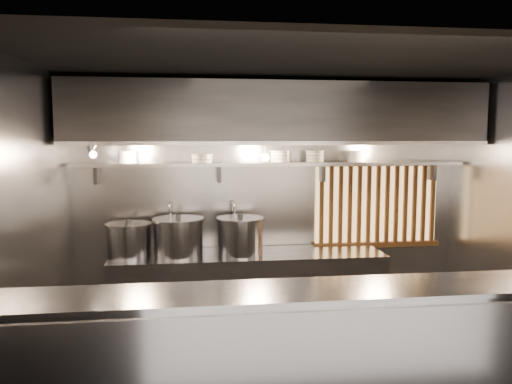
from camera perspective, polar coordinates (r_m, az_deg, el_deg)
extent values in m
plane|color=black|center=(4.87, 4.46, -20.36)|extent=(4.50, 4.50, 0.00)
plane|color=black|center=(4.40, 4.78, 14.36)|extent=(4.50, 4.50, 0.00)
plane|color=gray|center=(5.88, 1.59, -1.36)|extent=(4.50, 0.00, 4.50)
plane|color=gray|center=(4.53, -24.54, -4.21)|extent=(0.00, 3.00, 3.00)
cube|color=gray|center=(3.79, 7.63, -19.21)|extent=(4.50, 0.50, 1.10)
cube|color=gray|center=(3.59, 7.76, -11.03)|extent=(4.50, 0.56, 0.03)
cube|color=gray|center=(5.69, -0.89, -11.44)|extent=(3.00, 0.70, 0.90)
cube|color=gray|center=(5.66, 1.89, 3.22)|extent=(4.40, 0.34, 0.04)
cube|color=#2D2D30|center=(5.44, 2.29, 8.85)|extent=(4.40, 0.80, 0.65)
cube|color=gray|center=(5.04, 3.04, 5.58)|extent=(4.40, 0.03, 0.04)
cube|color=#FEC472|center=(6.20, 13.59, -1.33)|extent=(1.50, 0.02, 0.92)
cube|color=brown|center=(6.11, 13.87, 3.17)|extent=(1.56, 0.06, 0.06)
cube|color=brown|center=(6.23, 13.64, -5.86)|extent=(1.56, 0.06, 0.06)
cube|color=brown|center=(5.94, 7.50, -1.53)|extent=(0.04, 0.04, 0.92)
cube|color=brown|center=(5.97, 8.58, -1.51)|extent=(0.04, 0.04, 0.92)
cube|color=brown|center=(6.00, 9.64, -1.49)|extent=(0.04, 0.04, 0.92)
cube|color=brown|center=(6.04, 10.68, -1.46)|extent=(0.04, 0.04, 0.92)
cube|color=brown|center=(6.07, 11.72, -1.44)|extent=(0.04, 0.04, 0.92)
cube|color=brown|center=(6.11, 12.74, -1.41)|extent=(0.04, 0.04, 0.92)
cube|color=brown|center=(6.15, 13.75, -1.39)|extent=(0.04, 0.04, 0.92)
cube|color=brown|center=(6.19, 14.75, -1.37)|extent=(0.04, 0.04, 0.92)
cube|color=brown|center=(6.24, 15.73, -1.34)|extent=(0.04, 0.04, 0.92)
cube|color=brown|center=(6.28, 16.70, -1.32)|extent=(0.04, 0.04, 0.92)
cube|color=brown|center=(6.33, 17.66, -1.29)|extent=(0.04, 0.04, 0.92)
cube|color=brown|center=(6.38, 18.60, -1.27)|extent=(0.04, 0.04, 0.92)
cube|color=brown|center=(6.43, 19.52, -1.24)|extent=(0.04, 0.04, 0.92)
cylinder|color=silver|center=(5.80, -9.66, -3.66)|extent=(0.03, 0.03, 0.48)
sphere|color=silver|center=(5.76, -9.70, -1.31)|extent=(0.04, 0.04, 0.04)
cylinder|color=silver|center=(5.63, -9.76, -1.48)|extent=(0.03, 0.26, 0.03)
sphere|color=silver|center=(5.50, -9.81, -1.66)|extent=(0.04, 0.04, 0.04)
cylinder|color=silver|center=(5.51, -9.80, -2.38)|extent=(0.03, 0.03, 0.14)
cylinder|color=silver|center=(5.81, -2.73, -3.55)|extent=(0.03, 0.03, 0.48)
sphere|color=silver|center=(5.77, -2.74, -1.21)|extent=(0.04, 0.04, 0.04)
cylinder|color=silver|center=(5.64, -2.64, -1.38)|extent=(0.03, 0.26, 0.03)
sphere|color=silver|center=(5.52, -2.53, -1.55)|extent=(0.04, 0.04, 0.04)
cylinder|color=silver|center=(5.53, -2.53, -2.27)|extent=(0.03, 0.03, 0.14)
cone|color=gray|center=(5.20, -18.41, 4.74)|extent=(0.25, 0.27, 0.20)
sphere|color=#FFE0B2|center=(5.18, -18.11, 4.08)|extent=(0.07, 0.07, 0.07)
cylinder|color=#2D2D30|center=(5.30, -18.24, 5.63)|extent=(0.02, 0.22, 0.02)
cylinder|color=#2D2D30|center=(5.52, 1.07, 4.81)|extent=(0.01, 0.01, 0.12)
sphere|color=#FFE0B2|center=(5.52, 1.07, 3.98)|extent=(0.09, 0.09, 0.09)
cylinder|color=gray|center=(5.55, -14.33, -5.50)|extent=(0.52, 0.52, 0.33)
cylinder|color=gray|center=(5.51, -14.38, -3.64)|extent=(0.55, 0.55, 0.03)
cylinder|color=#2D2D30|center=(5.51, -14.39, -3.28)|extent=(0.06, 0.06, 0.04)
cylinder|color=gray|center=(5.49, -8.85, -5.26)|extent=(0.67, 0.67, 0.38)
cylinder|color=gray|center=(5.45, -8.88, -3.13)|extent=(0.71, 0.71, 0.03)
cylinder|color=#2D2D30|center=(5.44, -8.89, -2.77)|extent=(0.06, 0.06, 0.04)
cylinder|color=gray|center=(5.47, -1.81, -5.22)|extent=(0.58, 0.58, 0.38)
cylinder|color=gray|center=(5.44, -1.81, -3.10)|extent=(0.62, 0.62, 0.03)
cylinder|color=#2D2D30|center=(5.43, -1.82, -2.73)|extent=(0.06, 0.06, 0.04)
cylinder|color=white|center=(5.63, -14.46, 3.42)|extent=(0.20, 0.20, 0.03)
cylinder|color=white|center=(5.62, -14.47, 3.81)|extent=(0.20, 0.20, 0.03)
cylinder|color=white|center=(5.62, -14.48, 4.19)|extent=(0.20, 0.20, 0.03)
cylinder|color=white|center=(5.62, -14.49, 4.48)|extent=(0.21, 0.21, 0.01)
cylinder|color=white|center=(5.58, -6.18, 3.56)|extent=(0.22, 0.22, 0.03)
cylinder|color=white|center=(5.58, -6.19, 3.95)|extent=(0.22, 0.22, 0.03)
cylinder|color=white|center=(5.58, -6.19, 4.24)|extent=(0.24, 0.24, 0.01)
cylinder|color=white|center=(5.67, 2.83, 3.63)|extent=(0.22, 0.22, 0.03)
cylinder|color=white|center=(5.67, 2.83, 4.01)|extent=(0.22, 0.22, 0.03)
cylinder|color=white|center=(5.67, 2.83, 4.40)|extent=(0.22, 0.22, 0.03)
cylinder|color=white|center=(5.67, 2.83, 4.68)|extent=(0.24, 0.24, 0.01)
cylinder|color=white|center=(5.75, 6.71, 3.63)|extent=(0.20, 0.20, 0.03)
cylinder|color=white|center=(5.75, 6.72, 4.01)|extent=(0.20, 0.20, 0.03)
cylinder|color=white|center=(5.75, 6.72, 4.39)|extent=(0.20, 0.20, 0.03)
cylinder|color=white|center=(5.75, 6.73, 4.67)|extent=(0.22, 0.22, 0.01)
cylinder|color=white|center=(5.89, 11.38, 3.61)|extent=(0.20, 0.20, 0.03)
cylinder|color=white|center=(5.89, 11.39, 3.98)|extent=(0.20, 0.20, 0.03)
cylinder|color=white|center=(5.89, 11.40, 4.35)|extent=(0.20, 0.20, 0.03)
cylinder|color=white|center=(5.89, 11.40, 4.62)|extent=(0.22, 0.22, 0.01)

